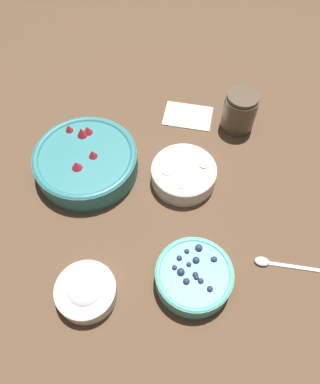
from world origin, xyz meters
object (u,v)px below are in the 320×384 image
Objects in this scene: bowl_strawberries at (86,160)px; jar_chocolate at (239,112)px; bowl_bananas at (184,173)px; bowl_cream at (86,291)px; bowl_blueberries at (192,277)px.

bowl_strawberries is 0.41m from jar_chocolate.
bowl_cream is at bearing -142.53° from bowl_bananas.
bowl_bananas is 0.23m from jar_chocolate.
bowl_bananas is at bearing 37.47° from bowl_cream.
bowl_strawberries is 0.24m from bowl_bananas.
bowl_blueberries is at bearing -124.87° from jar_chocolate.
jar_chocolate is (0.20, 0.13, 0.02)m from bowl_bananas.
bowl_cream is 0.58m from jar_chocolate.
bowl_cream is (-0.06, -0.31, -0.01)m from bowl_strawberries.
bowl_strawberries is at bearing 113.26° from bowl_blueberries.
bowl_strawberries reaches higher than bowl_bananas.
jar_chocolate reaches higher than bowl_blueberries.
bowl_strawberries is 1.61× the size of bowl_bananas.
bowl_bananas is (0.07, 0.25, -0.00)m from bowl_blueberries.
bowl_blueberries is 0.26m from bowl_bananas.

